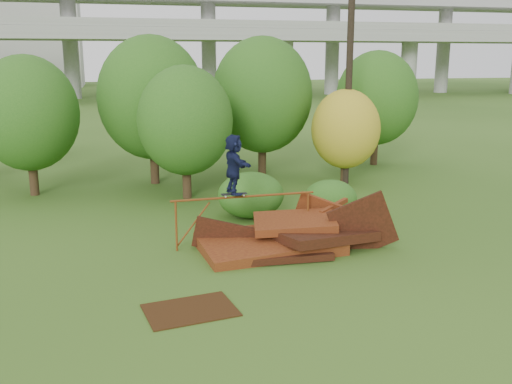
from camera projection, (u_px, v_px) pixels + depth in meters
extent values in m
plane|color=#2D5116|center=(305.00, 268.00, 14.71)|extent=(240.00, 240.00, 0.00)
cube|color=#4E1A0E|center=(269.00, 244.00, 16.02)|extent=(4.02, 2.66, 0.64)
cube|color=black|center=(324.00, 235.00, 16.05)|extent=(3.07, 2.36, 0.53)
cube|color=#4E1A0E|center=(295.00, 222.00, 16.28)|extent=(2.59, 2.00, 0.48)
cube|color=black|center=(363.00, 226.00, 16.07)|extent=(2.10, 0.51, 2.05)
cube|color=#4E1A0E|center=(317.00, 217.00, 17.32)|extent=(1.51, 1.12, 1.69)
cube|color=black|center=(225.00, 237.00, 16.07)|extent=(1.85, 0.62, 1.22)
cube|color=black|center=(293.00, 259.00, 14.98)|extent=(2.27, 0.29, 0.19)
cube|color=#4E1A0E|center=(334.00, 206.00, 17.04)|extent=(1.16, 0.80, 0.31)
cylinder|color=brown|center=(176.00, 226.00, 15.84)|extent=(0.06, 0.06, 1.44)
cylinder|color=brown|center=(308.00, 216.00, 16.85)|extent=(0.06, 0.06, 1.44)
cylinder|color=brown|center=(244.00, 197.00, 16.18)|extent=(4.19, 0.14, 0.06)
cube|color=black|center=(234.00, 194.00, 16.08)|extent=(0.74, 0.21, 0.02)
cylinder|color=beige|center=(226.00, 196.00, 15.94)|extent=(0.05, 0.03, 0.05)
cylinder|color=beige|center=(224.00, 195.00, 16.09)|extent=(0.05, 0.03, 0.05)
cylinder|color=beige|center=(244.00, 195.00, 16.08)|extent=(0.05, 0.03, 0.05)
cylinder|color=beige|center=(242.00, 194.00, 16.23)|extent=(0.05, 0.03, 0.05)
imported|color=#121839|center=(234.00, 164.00, 15.88)|extent=(0.68, 1.61, 1.68)
cube|color=#331C0A|center=(190.00, 310.00, 12.21)|extent=(2.07, 1.61, 0.03)
cylinder|color=black|center=(33.00, 173.00, 22.29)|extent=(0.35, 0.35, 1.77)
ellipsoid|color=#134512|center=(28.00, 113.00, 21.76)|extent=(3.85, 3.85, 4.43)
cylinder|color=black|center=(154.00, 161.00, 24.36)|extent=(0.37, 0.37, 1.98)
ellipsoid|color=#134512|center=(152.00, 98.00, 23.74)|extent=(4.48, 4.48, 5.15)
cylinder|color=black|center=(187.00, 177.00, 21.82)|extent=(0.34, 0.34, 1.64)
ellipsoid|color=#134512|center=(185.00, 121.00, 21.32)|extent=(3.58, 3.58, 4.11)
cylinder|color=black|center=(262.00, 154.00, 26.09)|extent=(0.37, 0.37, 1.96)
ellipsoid|color=#134512|center=(262.00, 95.00, 25.47)|extent=(4.49, 4.49, 5.16)
cylinder|color=black|center=(344.00, 169.00, 24.44)|extent=(0.31, 0.31, 1.25)
ellipsoid|color=#A58C19|center=(346.00, 129.00, 24.04)|extent=(2.91, 2.91, 3.35)
cylinder|color=black|center=(374.00, 147.00, 28.64)|extent=(0.36, 0.36, 1.83)
ellipsoid|color=#134512|center=(377.00, 98.00, 28.09)|extent=(4.02, 4.02, 4.62)
ellipsoid|color=#134512|center=(251.00, 195.00, 19.18)|extent=(2.25, 2.07, 1.55)
ellipsoid|color=#134512|center=(330.00, 199.00, 19.22)|extent=(1.82, 1.67, 1.29)
cylinder|color=black|center=(350.00, 51.00, 23.24)|extent=(0.28, 0.28, 11.09)
cube|color=gray|center=(144.00, 34.00, 69.41)|extent=(160.00, 9.00, 1.40)
cylinder|color=gray|center=(145.00, 68.00, 70.34)|extent=(2.20, 2.20, 8.00)
cylinder|color=gray|center=(285.00, 67.00, 74.70)|extent=(2.20, 2.20, 8.00)
cube|color=#9E9E99|center=(39.00, 8.00, 103.74)|extent=(14.00, 14.00, 28.00)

